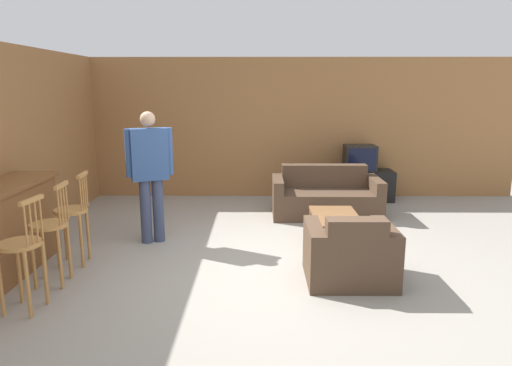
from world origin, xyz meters
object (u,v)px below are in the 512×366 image
at_px(armchair_near, 350,255).
at_px(coffee_table, 335,219).
at_px(person_by_window, 150,170).
at_px(bar_chair_near, 22,252).
at_px(tv, 360,158).
at_px(couch_far, 326,198).
at_px(bar_chair_far, 73,217).
at_px(bar_chair_mid, 51,232).
at_px(tv_unit, 358,185).

relative_size(armchair_near, coffee_table, 0.93).
relative_size(armchair_near, person_by_window, 0.53).
relative_size(bar_chair_near, armchair_near, 1.18).
distance_m(bar_chair_near, tv, 5.90).
xyz_separation_m(couch_far, person_by_window, (-2.53, -1.34, 0.70)).
bearing_deg(armchair_near, bar_chair_far, 171.42).
bearing_deg(couch_far, bar_chair_mid, -140.45).
height_order(bar_chair_near, coffee_table, bar_chair_near).
relative_size(couch_far, person_by_window, 0.99).
xyz_separation_m(armchair_near, person_by_window, (-2.42, 1.27, 0.70)).
relative_size(tv_unit, tv, 2.22).
bearing_deg(bar_chair_near, armchair_near, 12.27).
relative_size(tv_unit, person_by_window, 0.71).
relative_size(bar_chair_mid, bar_chair_far, 1.00).
bearing_deg(couch_far, bar_chair_far, -146.92).
distance_m(bar_chair_far, couch_far, 3.91).
relative_size(bar_chair_near, tv_unit, 0.88).
xyz_separation_m(bar_chair_near, bar_chair_mid, (0.00, 0.59, 0.00)).
xyz_separation_m(bar_chair_far, coffee_table, (3.22, 0.82, -0.26)).
height_order(bar_chair_far, person_by_window, person_by_window).
bearing_deg(bar_chair_far, coffee_table, 14.24).
distance_m(bar_chair_near, coffee_table, 3.79).
distance_m(tv, person_by_window, 4.05).
height_order(armchair_near, tv, tv).
relative_size(couch_far, coffee_table, 1.73).
bearing_deg(tv, armchair_near, -103.37).
bearing_deg(bar_chair_mid, person_by_window, 61.36).
distance_m(coffee_table, person_by_window, 2.56).
height_order(bar_chair_far, coffee_table, bar_chair_far).
xyz_separation_m(tv, person_by_window, (-3.28, -2.36, 0.20)).
relative_size(bar_chair_mid, coffee_table, 1.09).
bearing_deg(tv_unit, bar_chair_far, -141.93).
distance_m(armchair_near, tv_unit, 3.73).
xyz_separation_m(bar_chair_far, armchair_near, (3.16, -0.48, -0.28)).
bearing_deg(tv, bar_chair_near, -133.01).
bearing_deg(bar_chair_far, bar_chair_mid, -90.00).
xyz_separation_m(couch_far, armchair_near, (-0.11, -2.61, 0.00)).
bearing_deg(couch_far, tv_unit, 53.57).
distance_m(armchair_near, person_by_window, 2.82).
bearing_deg(person_by_window, bar_chair_far, -133.28).
relative_size(coffee_table, tv, 1.78).
relative_size(bar_chair_far, couch_far, 0.63).
height_order(bar_chair_near, tv_unit, bar_chair_near).
distance_m(bar_chair_mid, person_by_window, 1.60).
xyz_separation_m(bar_chair_mid, armchair_near, (3.16, 0.09, -0.28)).
height_order(bar_chair_near, armchair_near, bar_chair_near).
height_order(bar_chair_mid, tv, bar_chair_mid).
bearing_deg(bar_chair_mid, couch_far, 39.55).
height_order(bar_chair_near, couch_far, bar_chair_near).
bearing_deg(bar_chair_mid, tv, 42.74).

